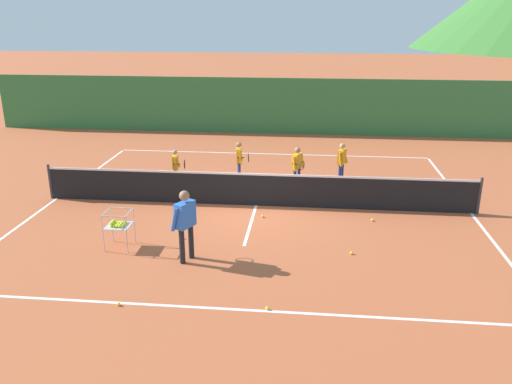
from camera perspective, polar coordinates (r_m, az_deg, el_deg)
ground_plane at (r=15.15m, az=0.02°, el=-1.48°), size 120.00×120.00×0.00m
line_baseline_near at (r=10.13m, az=-3.35°, el=-12.60°), size 12.06×0.08×0.01m
line_baseline_far at (r=20.71m, az=1.70°, el=4.17°), size 12.06×0.08×0.01m
line_sideline_west at (r=16.84m, az=-20.85°, el=-0.63°), size 0.08×11.46×0.01m
line_sideline_east at (r=15.75m, az=22.42°, el=-2.16°), size 0.08×11.46×0.01m
line_service_center at (r=15.15m, az=0.02°, el=-1.47°), size 0.08×5.60×0.01m
tennis_net at (r=14.98m, az=0.02°, el=0.31°), size 12.45×0.08×1.05m
instructor at (r=11.61m, az=-7.72°, el=-2.95°), size 0.52×0.83×1.66m
student_0 at (r=16.78m, az=-8.71°, el=2.98°), size 0.47×0.56×1.22m
student_1 at (r=17.16m, az=-1.82°, el=3.76°), size 0.49×0.59×1.32m
student_2 at (r=16.43m, az=4.53°, el=3.06°), size 0.43×0.72×1.34m
student_3 at (r=17.12m, az=9.33°, el=3.52°), size 0.38×0.54×1.34m
ball_cart at (r=12.73m, az=-14.80°, el=-3.42°), size 0.58×0.58×0.90m
tennis_ball_0 at (r=14.37m, az=12.56°, el=-2.98°), size 0.07×0.07×0.07m
tennis_ball_1 at (r=14.28m, az=0.71°, el=-2.66°), size 0.07×0.07×0.07m
tennis_ball_2 at (r=10.07m, az=1.23°, el=-12.56°), size 0.07×0.07×0.07m
tennis_ball_3 at (r=10.53m, az=-14.76°, el=-11.74°), size 0.07×0.07×0.07m
tennis_ball_4 at (r=12.37m, az=10.36°, el=-6.55°), size 0.07×0.07×0.07m
tennis_ball_5 at (r=13.07m, az=-8.02°, el=-4.97°), size 0.07×0.07×0.07m
windscreen_fence at (r=24.09m, az=2.41°, el=9.34°), size 26.54×0.08×2.53m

